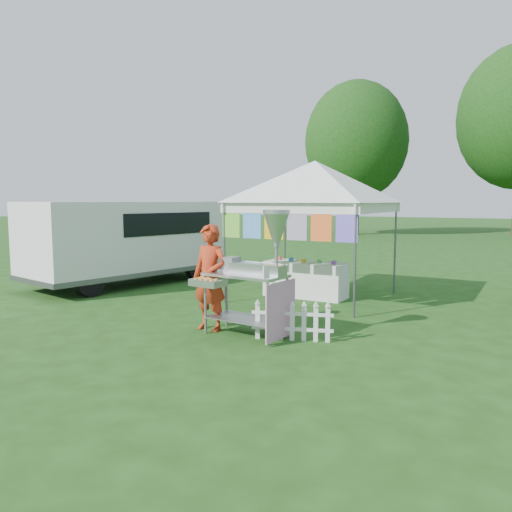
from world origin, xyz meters
The scene contains 8 objects.
ground centered at (0.00, 0.00, 0.00)m, with size 120.00×120.00×0.00m, color #1E4012.
canopy_main centered at (0.00, 3.49, 2.99)m, with size 4.24×4.24×3.45m.
tree_left centered at (-6.00, 24.00, 5.83)m, with size 6.40×6.40×9.53m.
donut_cart centered at (0.52, 0.03, 1.18)m, with size 1.51×0.94×2.00m.
vendor centered at (-0.37, 0.06, 0.88)m, with size 0.64×0.42×1.76m, color #AB2F15.
cargo_van centered at (-4.91, 2.96, 1.14)m, with size 2.93×5.37×2.11m.
picket_fence centered at (1.09, 0.14, 0.29)m, with size 1.20×0.43×0.56m.
display_table centered at (-0.18, 3.48, 0.39)m, with size 1.80×0.70×0.78m, color white.
Camera 1 is at (4.32, -6.61, 2.14)m, focal length 35.00 mm.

